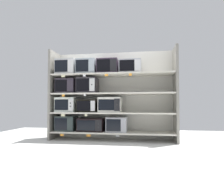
{
  "coord_description": "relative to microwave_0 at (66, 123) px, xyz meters",
  "views": [
    {
      "loc": [
        0.67,
        -4.31,
        0.75
      ],
      "look_at": [
        0.0,
        0.0,
        0.9
      ],
      "focal_mm": 32.55,
      "sensor_mm": 36.0,
      "label": 1
    }
  ],
  "objects": [
    {
      "name": "price_tag_0",
      "position": [
        0.01,
        -0.26,
        -0.22
      ],
      "size": [
        0.07,
        0.0,
        0.05
      ],
      "primitive_type": "cube",
      "color": "orange"
    },
    {
      "name": "price_tag_4",
      "position": [
        0.52,
        -0.26,
        0.2
      ],
      "size": [
        0.05,
        0.0,
        0.04
      ],
      "primitive_type": "cube",
      "color": "beige"
    },
    {
      "name": "price_tag_6",
      "position": [
        0.49,
        -0.26,
        0.61
      ],
      "size": [
        0.05,
        0.0,
        0.04
      ],
      "primitive_type": "cube",
      "color": "white"
    },
    {
      "name": "microwave_8",
      "position": [
        0.0,
        0.0,
        1.24
      ],
      "size": [
        0.44,
        0.42,
        0.34
      ],
      "color": "#B5B6B7",
      "rests_on": "shelf_3"
    },
    {
      "name": "shelf_0",
      "position": [
        1.02,
        0.0,
        -0.18
      ],
      "size": [
        2.59,
        0.52,
        0.03
      ],
      "primitive_type": "cube",
      "color": "beige",
      "rests_on": "ground"
    },
    {
      "name": "microwave_2",
      "position": [
        1.13,
        -0.0,
        -0.01
      ],
      "size": [
        0.43,
        0.4,
        0.31
      ],
      "color": "#9B9DA4",
      "rests_on": "shelf_0"
    },
    {
      "name": "microwave_5",
      "position": [
        0.98,
        0.0,
        0.41
      ],
      "size": [
        0.48,
        0.4,
        0.32
      ],
      "color": "silver",
      "rests_on": "shelf_1"
    },
    {
      "name": "back_panel",
      "position": [
        1.02,
        0.28,
        0.63
      ],
      "size": [
        2.79,
        0.04,
        1.95
      ],
      "primitive_type": "cube",
      "color": "beige",
      "rests_on": "ground"
    },
    {
      "name": "price_tag_3",
      "position": [
        0.03,
        -0.26,
        0.19
      ],
      "size": [
        0.08,
        0.0,
        0.05
      ],
      "primitive_type": "cube",
      "color": "beige"
    },
    {
      "name": "microwave_7",
      "position": [
        0.48,
        0.0,
        0.83
      ],
      "size": [
        0.42,
        0.41,
        0.34
      ],
      "color": "#312E34",
      "rests_on": "shelf_2"
    },
    {
      "name": "microwave_4",
      "position": [
        0.48,
        0.0,
        0.39
      ],
      "size": [
        0.42,
        0.34,
        0.27
      ],
      "color": "black",
      "rests_on": "shelf_1"
    },
    {
      "name": "microwave_3",
      "position": [
        0.0,
        0.0,
        0.41
      ],
      "size": [
        0.43,
        0.39,
        0.32
      ],
      "color": "silver",
      "rests_on": "shelf_1"
    },
    {
      "name": "upright_left",
      "position": [
        -0.3,
        0.0,
        0.63
      ],
      "size": [
        0.05,
        0.52,
        1.95
      ],
      "primitive_type": "cube",
      "color": "gray",
      "rests_on": "ground"
    },
    {
      "name": "shelf_2",
      "position": [
        1.02,
        0.0,
        0.65
      ],
      "size": [
        2.59,
        0.52,
        0.03
      ],
      "primitive_type": "cube",
      "color": "beige"
    },
    {
      "name": "price_tag_8",
      "position": [
        0.48,
        -0.26,
        1.02
      ],
      "size": [
        0.05,
        0.0,
        0.04
      ],
      "primitive_type": "cube",
      "color": "white"
    },
    {
      "name": "price_tag_10",
      "position": [
        1.44,
        -0.26,
        1.02
      ],
      "size": [
        0.06,
        0.0,
        0.05
      ],
      "primitive_type": "cube",
      "color": "orange"
    },
    {
      "name": "price_tag_7",
      "position": [
        0.02,
        -0.26,
        1.02
      ],
      "size": [
        0.09,
        0.0,
        0.05
      ],
      "primitive_type": "cube",
      "color": "beige"
    },
    {
      "name": "microwave_1",
      "position": [
        0.57,
        0.0,
        -0.02
      ],
      "size": [
        0.56,
        0.39,
        0.28
      ],
      "color": "black",
      "rests_on": "shelf_0"
    },
    {
      "name": "shelf_3",
      "position": [
        1.02,
        0.0,
        1.06
      ],
      "size": [
        2.59,
        0.52,
        0.03
      ],
      "primitive_type": "cube",
      "color": "beige"
    },
    {
      "name": "microwave_6",
      "position": [
        -0.0,
        0.0,
        0.83
      ],
      "size": [
        0.43,
        0.36,
        0.33
      ],
      "color": "#302934",
      "rests_on": "shelf_2"
    },
    {
      "name": "microwave_0",
      "position": [
        0.0,
        0.0,
        0.0
      ],
      "size": [
        0.43,
        0.38,
        0.32
      ],
      "color": "#283332",
      "rests_on": "shelf_0"
    },
    {
      "name": "ground",
      "position": [
        1.02,
        -1.0,
        -0.36
      ],
      "size": [
        6.59,
        6.0,
        0.02
      ],
      "primitive_type": "cube",
      "color": "silver"
    },
    {
      "name": "upright_right",
      "position": [
        2.35,
        0.0,
        0.63
      ],
      "size": [
        0.05,
        0.52,
        1.95
      ],
      "primitive_type": "cube",
      "color": "gray",
      "rests_on": "ground"
    },
    {
      "name": "price_tag_1",
      "position": [
        0.58,
        -0.26,
        -0.22
      ],
      "size": [
        0.08,
        0.0,
        0.05
      ],
      "primitive_type": "cube",
      "color": "orange"
    },
    {
      "name": "price_tag_2",
      "position": [
        1.18,
        -0.26,
        -0.21
      ],
      "size": [
        0.07,
        0.0,
        0.04
      ],
      "primitive_type": "cube",
      "color": "white"
    },
    {
      "name": "shelf_1",
      "position": [
        1.02,
        0.0,
        0.24
      ],
      "size": [
        2.59,
        0.52,
        0.03
      ],
      "primitive_type": "cube",
      "color": "beige"
    },
    {
      "name": "price_tag_5",
      "position": [
        0.03,
        -0.26,
        0.6
      ],
      "size": [
        0.06,
        0.0,
        0.05
      ],
      "primitive_type": "cube",
      "color": "orange"
    },
    {
      "name": "microwave_10",
      "position": [
        0.93,
        -0.0,
        1.23
      ],
      "size": [
        0.44,
        0.39,
        0.31
      ],
      "color": "#342838",
      "rests_on": "shelf_3"
    },
    {
      "name": "microwave_9",
      "position": [
        0.47,
        0.0,
        1.24
      ],
      "size": [
        0.42,
        0.41,
        0.33
      ],
      "color": "#98A4AC",
      "rests_on": "shelf_3"
    },
    {
      "name": "microwave_11",
      "position": [
        1.42,
        0.0,
        1.22
      ],
      "size": [
        0.46,
        0.37,
        0.29
      ],
      "color": "#9A9CA4",
      "rests_on": "shelf_3"
    },
    {
      "name": "price_tag_9",
      "position": [
        0.95,
        -0.26,
        1.02
      ],
      "size": [
        0.07,
        0.0,
        0.05
      ],
      "primitive_type": "cube",
      "color": "orange"
    }
  ]
}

